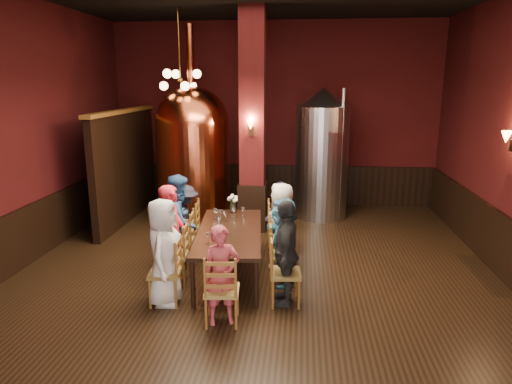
# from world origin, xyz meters

# --- Properties ---
(room) EXTENTS (10.00, 10.02, 4.50)m
(room) POSITION_xyz_m (0.00, 0.00, 2.25)
(room) COLOR black
(room) RESTS_ON ground
(wainscot_back) EXTENTS (7.90, 0.08, 1.00)m
(wainscot_back) POSITION_xyz_m (0.00, 4.96, 0.50)
(wainscot_back) COLOR black
(wainscot_back) RESTS_ON ground
(wainscot_left) EXTENTS (0.08, 9.90, 1.00)m
(wainscot_left) POSITION_xyz_m (-3.96, 0.00, 0.50)
(wainscot_left) COLOR black
(wainscot_left) RESTS_ON ground
(column) EXTENTS (0.58, 0.58, 4.50)m
(column) POSITION_xyz_m (-0.30, 2.80, 2.25)
(column) COLOR #450E10
(column) RESTS_ON ground
(partition) EXTENTS (0.22, 3.50, 2.40)m
(partition) POSITION_xyz_m (-3.20, 3.20, 1.20)
(partition) COLOR black
(partition) RESTS_ON ground
(pendant_cluster) EXTENTS (0.90, 0.90, 1.70)m
(pendant_cluster) POSITION_xyz_m (-1.80, 2.90, 3.10)
(pendant_cluster) COLOR #A57226
(pendant_cluster) RESTS_ON room
(sconce_column) EXTENTS (0.20, 0.20, 0.36)m
(sconce_column) POSITION_xyz_m (-0.30, 2.50, 2.20)
(sconce_column) COLOR black
(sconce_column) RESTS_ON column
(dining_table) EXTENTS (1.22, 2.48, 0.75)m
(dining_table) POSITION_xyz_m (-0.41, 0.40, 0.69)
(dining_table) COLOR black
(dining_table) RESTS_ON ground
(chair_0) EXTENTS (0.50, 0.50, 0.92)m
(chair_0) POSITION_xyz_m (-1.17, -0.67, 0.46)
(chair_0) COLOR #926125
(chair_0) RESTS_ON ground
(person_0) EXTENTS (0.51, 0.76, 1.53)m
(person_0) POSITION_xyz_m (-1.17, -0.67, 0.76)
(person_0) COLOR white
(person_0) RESTS_ON ground
(chair_1) EXTENTS (0.50, 0.50, 0.92)m
(chair_1) POSITION_xyz_m (-1.23, -0.01, 0.46)
(chair_1) COLOR #926125
(chair_1) RESTS_ON ground
(person_1) EXTENTS (0.41, 0.59, 1.57)m
(person_1) POSITION_xyz_m (-1.23, -0.01, 0.78)
(person_1) COLOR red
(person_1) RESTS_ON ground
(chair_2) EXTENTS (0.50, 0.50, 0.92)m
(chair_2) POSITION_xyz_m (-1.29, 0.65, 0.46)
(chair_2) COLOR #926125
(chair_2) RESTS_ON ground
(person_2) EXTENTS (0.40, 0.78, 1.59)m
(person_2) POSITION_xyz_m (-1.29, 0.65, 0.79)
(person_2) COLOR navy
(person_2) RESTS_ON ground
(chair_3) EXTENTS (0.50, 0.50, 0.92)m
(chair_3) POSITION_xyz_m (-1.35, 1.32, 0.46)
(chair_3) COLOR #926125
(chair_3) RESTS_ON ground
(person_3) EXTENTS (0.48, 0.82, 1.26)m
(person_3) POSITION_xyz_m (-1.35, 1.32, 0.63)
(person_3) COLOR black
(person_3) RESTS_ON ground
(chair_4) EXTENTS (0.50, 0.50, 0.92)m
(chair_4) POSITION_xyz_m (0.53, -0.52, 0.46)
(chair_4) COLOR #926125
(chair_4) RESTS_ON ground
(person_4) EXTENTS (0.40, 0.90, 1.52)m
(person_4) POSITION_xyz_m (0.53, -0.52, 0.76)
(person_4) COLOR black
(person_4) RESTS_ON ground
(chair_5) EXTENTS (0.50, 0.50, 0.92)m
(chair_5) POSITION_xyz_m (0.46, 0.15, 0.46)
(chair_5) COLOR #926125
(chair_5) RESTS_ON ground
(person_5) EXTENTS (0.64, 1.32, 1.37)m
(person_5) POSITION_xyz_m (0.46, 0.15, 0.68)
(person_5) COLOR teal
(person_5) RESTS_ON ground
(chair_6) EXTENTS (0.50, 0.50, 0.92)m
(chair_6) POSITION_xyz_m (0.40, 0.81, 0.46)
(chair_6) COLOR #926125
(chair_6) RESTS_ON ground
(person_6) EXTENTS (0.55, 0.76, 1.45)m
(person_6) POSITION_xyz_m (0.40, 0.81, 0.73)
(person_6) COLOR silver
(person_6) RESTS_ON ground
(chair_7) EXTENTS (0.50, 0.50, 0.92)m
(chair_7) POSITION_xyz_m (0.34, 1.47, 0.46)
(chair_7) COLOR #926125
(chair_7) RESTS_ON ground
(person_7) EXTENTS (0.57, 0.71, 1.32)m
(person_7) POSITION_xyz_m (0.34, 1.47, 0.66)
(person_7) COLOR black
(person_7) RESTS_ON ground
(chair_8) EXTENTS (0.50, 0.50, 0.92)m
(chair_8) POSITION_xyz_m (-0.27, -1.14, 0.46)
(chair_8) COLOR #926125
(chair_8) RESTS_ON ground
(person_8) EXTENTS (0.56, 0.46, 1.32)m
(person_8) POSITION_xyz_m (-0.27, -1.14, 0.66)
(person_8) COLOR #B33B45
(person_8) RESTS_ON ground
(copper_kettle) EXTENTS (1.79, 1.79, 4.22)m
(copper_kettle) POSITION_xyz_m (-1.65, 3.20, 1.54)
(copper_kettle) COLOR black
(copper_kettle) RESTS_ON ground
(steel_vessel) EXTENTS (1.44, 1.44, 2.94)m
(steel_vessel) POSITION_xyz_m (1.16, 3.90, 1.47)
(steel_vessel) COLOR #B2B2B7
(steel_vessel) RESTS_ON ground
(rose_vase) EXTENTS (0.20, 0.20, 0.34)m
(rose_vase) POSITION_xyz_m (-0.51, 1.40, 0.97)
(rose_vase) COLOR white
(rose_vase) RESTS_ON dining_table
(wine_glass_0) EXTENTS (0.07, 0.07, 0.17)m
(wine_glass_0) POSITION_xyz_m (-0.77, 1.04, 0.83)
(wine_glass_0) COLOR white
(wine_glass_0) RESTS_ON dining_table
(wine_glass_1) EXTENTS (0.07, 0.07, 0.17)m
(wine_glass_1) POSITION_xyz_m (-0.63, -0.24, 0.83)
(wine_glass_1) COLOR white
(wine_glass_1) RESTS_ON dining_table
(wine_glass_2) EXTENTS (0.07, 0.07, 0.17)m
(wine_glass_2) POSITION_xyz_m (-0.56, 0.84, 0.83)
(wine_glass_2) COLOR white
(wine_glass_2) RESTS_ON dining_table
(wine_glass_3) EXTENTS (0.07, 0.07, 0.17)m
(wine_glass_3) POSITION_xyz_m (-0.65, 0.95, 0.83)
(wine_glass_3) COLOR white
(wine_glass_3) RESTS_ON dining_table
(wine_glass_4) EXTENTS (0.07, 0.07, 0.17)m
(wine_glass_4) POSITION_xyz_m (-0.29, 1.16, 0.83)
(wine_glass_4) COLOR white
(wine_glass_4) RESTS_ON dining_table
(wine_glass_5) EXTENTS (0.07, 0.07, 0.17)m
(wine_glass_5) POSITION_xyz_m (-0.45, 1.12, 0.83)
(wine_glass_5) COLOR white
(wine_glass_5) RESTS_ON dining_table
(wine_glass_6) EXTENTS (0.07, 0.07, 0.17)m
(wine_glass_6) POSITION_xyz_m (-0.57, 0.37, 0.83)
(wine_glass_6) COLOR white
(wine_glass_6) RESTS_ON dining_table
(wine_glass_7) EXTENTS (0.07, 0.07, 0.17)m
(wine_glass_7) POSITION_xyz_m (-0.61, 0.57, 0.83)
(wine_glass_7) COLOR white
(wine_glass_7) RESTS_ON dining_table
(wine_glass_8) EXTENTS (0.07, 0.07, 0.17)m
(wine_glass_8) POSITION_xyz_m (-0.73, 0.98, 0.83)
(wine_glass_8) COLOR white
(wine_glass_8) RESTS_ON dining_table
(wine_glass_9) EXTENTS (0.07, 0.07, 0.17)m
(wine_glass_9) POSITION_xyz_m (-0.63, 0.61, 0.83)
(wine_glass_9) COLOR white
(wine_glass_9) RESTS_ON dining_table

